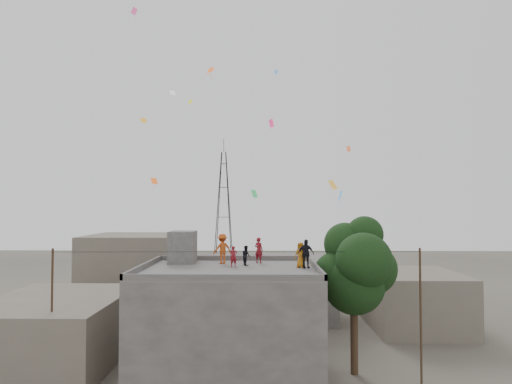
# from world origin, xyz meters

# --- Properties ---
(ground) EXTENTS (140.00, 140.00, 0.00)m
(ground) POSITION_xyz_m (0.00, 0.00, 0.00)
(ground) COLOR #4A453C
(ground) RESTS_ON ground
(main_building) EXTENTS (10.00, 8.00, 6.10)m
(main_building) POSITION_xyz_m (0.00, 0.00, 3.05)
(main_building) COLOR #494745
(main_building) RESTS_ON ground
(parapet) EXTENTS (10.00, 8.00, 0.30)m
(parapet) POSITION_xyz_m (0.00, 0.00, 6.25)
(parapet) COLOR #494745
(parapet) RESTS_ON main_building
(stair_head_box) EXTENTS (1.60, 1.80, 2.00)m
(stair_head_box) POSITION_xyz_m (-3.20, 2.60, 7.10)
(stair_head_box) COLOR #494745
(stair_head_box) RESTS_ON main_building
(neighbor_west) EXTENTS (8.00, 10.00, 4.00)m
(neighbor_west) POSITION_xyz_m (-11.00, 2.00, 2.00)
(neighbor_west) COLOR #645B4F
(neighbor_west) RESTS_ON ground
(neighbor_north) EXTENTS (12.00, 9.00, 5.00)m
(neighbor_north) POSITION_xyz_m (2.00, 14.00, 2.50)
(neighbor_north) COLOR #494745
(neighbor_north) RESTS_ON ground
(neighbor_northwest) EXTENTS (9.00, 8.00, 7.00)m
(neighbor_northwest) POSITION_xyz_m (-10.00, 16.00, 3.50)
(neighbor_northwest) COLOR #645B4F
(neighbor_northwest) RESTS_ON ground
(neighbor_east) EXTENTS (7.00, 8.00, 4.40)m
(neighbor_east) POSITION_xyz_m (14.00, 10.00, 2.20)
(neighbor_east) COLOR #645B4F
(neighbor_east) RESTS_ON ground
(tree) EXTENTS (4.90, 4.60, 9.10)m
(tree) POSITION_xyz_m (7.37, 0.60, 6.10)
(tree) COLOR black
(tree) RESTS_ON ground
(utility_line) EXTENTS (20.12, 0.62, 7.40)m
(utility_line) POSITION_xyz_m (0.50, -1.25, 3.83)
(utility_line) COLOR black
(utility_line) RESTS_ON ground
(transmission_tower) EXTENTS (2.97, 2.97, 20.01)m
(transmission_tower) POSITION_xyz_m (-4.00, 40.00, 9.07)
(transmission_tower) COLOR black
(transmission_tower) RESTS_ON ground
(person_red_adult) EXTENTS (0.70, 0.64, 1.61)m
(person_red_adult) POSITION_xyz_m (1.65, 2.62, 6.90)
(person_red_adult) COLOR maroon
(person_red_adult) RESTS_ON main_building
(person_orange_child) EXTENTS (0.85, 0.76, 1.47)m
(person_orange_child) POSITION_xyz_m (4.12, 0.55, 6.83)
(person_orange_child) COLOR #A66112
(person_orange_child) RESTS_ON main_building
(person_dark_child) EXTENTS (0.66, 0.72, 1.20)m
(person_dark_child) POSITION_xyz_m (0.89, 1.47, 6.70)
(person_dark_child) COLOR black
(person_dark_child) RESTS_ON main_building
(person_dark_adult) EXTENTS (1.02, 0.55, 1.66)m
(person_dark_adult) POSITION_xyz_m (4.40, 0.34, 6.93)
(person_dark_adult) COLOR black
(person_dark_adult) RESTS_ON main_building
(person_orange_adult) EXTENTS (1.39, 1.19, 1.86)m
(person_orange_adult) POSITION_xyz_m (-0.63, 2.20, 7.03)
(person_orange_adult) COLOR #BB4815
(person_orange_adult) RESTS_ON main_building
(person_red_child) EXTENTS (0.52, 0.43, 1.22)m
(person_red_child) POSITION_xyz_m (0.17, 0.82, 6.71)
(person_red_child) COLOR maroon
(person_red_child) RESTS_ON main_building
(kites) EXTENTS (16.52, 16.71, 12.95)m
(kites) POSITION_xyz_m (0.73, 6.71, 15.11)
(kites) COLOR orange
(kites) RESTS_ON ground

